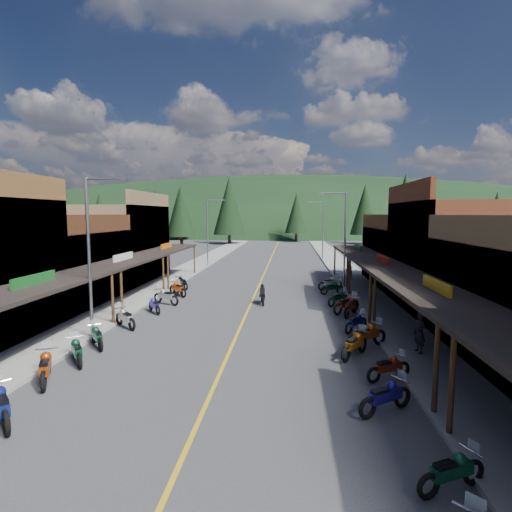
% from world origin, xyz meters
% --- Properties ---
extents(ground, '(220.00, 220.00, 0.00)m').
position_xyz_m(ground, '(0.00, 0.00, 0.00)').
color(ground, '#38383A').
rests_on(ground, ground).
extents(centerline, '(0.15, 90.00, 0.01)m').
position_xyz_m(centerline, '(0.00, 20.00, 0.01)').
color(centerline, gold).
rests_on(centerline, ground).
extents(sidewalk_west, '(3.40, 94.00, 0.15)m').
position_xyz_m(sidewalk_west, '(-8.70, 20.00, 0.07)').
color(sidewalk_west, gray).
rests_on(sidewalk_west, ground).
extents(sidewalk_east, '(3.40, 94.00, 0.15)m').
position_xyz_m(sidewalk_east, '(8.70, 20.00, 0.07)').
color(sidewalk_east, gray).
rests_on(sidewalk_east, ground).
extents(shop_west_2, '(10.90, 9.00, 6.20)m').
position_xyz_m(shop_west_2, '(-13.75, 1.70, 2.53)').
color(shop_west_2, '#3F2111').
rests_on(shop_west_2, ground).
extents(shop_west_3, '(10.90, 10.20, 8.20)m').
position_xyz_m(shop_west_3, '(-13.78, 11.30, 3.52)').
color(shop_west_3, brown).
rests_on(shop_west_3, ground).
extents(shop_east_2, '(10.90, 9.00, 8.20)m').
position_xyz_m(shop_east_2, '(13.78, 1.70, 3.52)').
color(shop_east_2, '#562B19').
rests_on(shop_east_2, ground).
extents(shop_east_3, '(10.90, 10.20, 6.20)m').
position_xyz_m(shop_east_3, '(13.75, 11.30, 2.53)').
color(shop_east_3, '#4C2D16').
rests_on(shop_east_3, ground).
extents(streetlight_0, '(2.16, 0.18, 8.00)m').
position_xyz_m(streetlight_0, '(-6.95, -6.00, 4.46)').
color(streetlight_0, gray).
rests_on(streetlight_0, ground).
extents(streetlight_1, '(2.16, 0.18, 8.00)m').
position_xyz_m(streetlight_1, '(-6.95, 22.00, 4.46)').
color(streetlight_1, gray).
rests_on(streetlight_1, ground).
extents(streetlight_2, '(2.16, 0.18, 8.00)m').
position_xyz_m(streetlight_2, '(6.95, 8.00, 4.46)').
color(streetlight_2, gray).
rests_on(streetlight_2, ground).
extents(streetlight_3, '(2.16, 0.18, 8.00)m').
position_xyz_m(streetlight_3, '(6.95, 30.00, 4.46)').
color(streetlight_3, gray).
rests_on(streetlight_3, ground).
extents(ridge_hill, '(310.00, 140.00, 60.00)m').
position_xyz_m(ridge_hill, '(0.00, 135.00, 0.00)').
color(ridge_hill, black).
rests_on(ridge_hill, ground).
extents(pine_0, '(5.04, 5.04, 11.00)m').
position_xyz_m(pine_0, '(-40.00, 62.00, 6.48)').
color(pine_0, black).
rests_on(pine_0, ground).
extents(pine_1, '(5.88, 5.88, 12.50)m').
position_xyz_m(pine_1, '(-24.00, 70.00, 7.24)').
color(pine_1, black).
rests_on(pine_1, ground).
extents(pine_2, '(6.72, 6.72, 14.00)m').
position_xyz_m(pine_2, '(-10.00, 58.00, 7.99)').
color(pine_2, black).
rests_on(pine_2, ground).
extents(pine_3, '(5.04, 5.04, 11.00)m').
position_xyz_m(pine_3, '(4.00, 66.00, 6.48)').
color(pine_3, black).
rests_on(pine_3, ground).
extents(pine_4, '(5.88, 5.88, 12.50)m').
position_xyz_m(pine_4, '(18.00, 60.00, 7.24)').
color(pine_4, black).
rests_on(pine_4, ground).
extents(pine_5, '(6.72, 6.72, 14.00)m').
position_xyz_m(pine_5, '(34.00, 72.00, 7.99)').
color(pine_5, black).
rests_on(pine_5, ground).
extents(pine_6, '(5.04, 5.04, 11.00)m').
position_xyz_m(pine_6, '(46.00, 64.00, 6.48)').
color(pine_6, black).
rests_on(pine_6, ground).
extents(pine_7, '(5.88, 5.88, 12.50)m').
position_xyz_m(pine_7, '(-32.00, 76.00, 7.24)').
color(pine_7, black).
rests_on(pine_7, ground).
extents(pine_8, '(4.48, 4.48, 10.00)m').
position_xyz_m(pine_8, '(-22.00, 40.00, 5.98)').
color(pine_8, black).
rests_on(pine_8, ground).
extents(pine_9, '(4.93, 4.93, 10.80)m').
position_xyz_m(pine_9, '(24.00, 45.00, 6.38)').
color(pine_9, black).
rests_on(pine_9, ground).
extents(pine_10, '(5.38, 5.38, 11.60)m').
position_xyz_m(pine_10, '(-18.00, 50.00, 6.78)').
color(pine_10, black).
rests_on(pine_10, ground).
extents(pine_11, '(5.82, 5.82, 12.40)m').
position_xyz_m(pine_11, '(20.00, 38.00, 7.19)').
color(pine_11, black).
rests_on(pine_11, ground).
extents(bike_west_2, '(2.17, 2.17, 1.32)m').
position_xyz_m(bike_west_2, '(-5.79, -14.03, 0.66)').
color(bike_west_2, navy).
rests_on(bike_west_2, ground).
extents(bike_west_3, '(1.75, 2.43, 1.33)m').
position_xyz_m(bike_west_3, '(-6.26, -11.12, 0.67)').
color(bike_west_3, '#AB3A0C').
rests_on(bike_west_3, ground).
extents(bike_west_4, '(1.81, 2.09, 1.20)m').
position_xyz_m(bike_west_4, '(-6.14, -9.18, 0.60)').
color(bike_west_4, '#0E4829').
rests_on(bike_west_4, ground).
extents(bike_west_5, '(1.78, 2.00, 1.16)m').
position_xyz_m(bike_west_5, '(-6.28, -7.15, 0.58)').
color(bike_west_5, '#0E4729').
rests_on(bike_west_5, ground).
extents(bike_west_6, '(2.11, 2.01, 1.25)m').
position_xyz_m(bike_west_6, '(-6.27, -3.92, 0.62)').
color(bike_west_6, '#9F9FA4').
rests_on(bike_west_6, ground).
extents(bike_west_7, '(1.67, 1.89, 1.09)m').
position_xyz_m(bike_west_7, '(-5.82, -0.54, 0.54)').
color(bike_west_7, navy).
rests_on(bike_west_7, ground).
extents(bike_west_8, '(2.32, 1.70, 1.28)m').
position_xyz_m(bike_west_8, '(-5.82, 1.84, 0.64)').
color(bike_west_8, gray).
rests_on(bike_west_8, ground).
extents(bike_west_9, '(2.15, 2.07, 1.28)m').
position_xyz_m(bike_west_9, '(-5.82, 4.73, 0.64)').
color(bike_west_9, '#AE370C').
rests_on(bike_west_9, ground).
extents(bike_west_10, '(1.40, 1.95, 1.07)m').
position_xyz_m(bike_west_10, '(-5.84, 5.37, 0.53)').
color(bike_west_10, '#C7720E').
rests_on(bike_west_10, ground).
extents(bike_west_11, '(1.92, 2.08, 1.22)m').
position_xyz_m(bike_west_11, '(-6.29, 7.56, 0.61)').
color(bike_west_11, black).
rests_on(bike_west_11, ground).
extents(bike_east_1, '(1.95, 1.37, 1.06)m').
position_xyz_m(bike_east_1, '(6.37, -15.89, 0.53)').
color(bike_east_1, '#0E4829').
rests_on(bike_east_1, ground).
extents(bike_east_2, '(2.16, 1.78, 1.21)m').
position_xyz_m(bike_east_2, '(5.73, -12.37, 0.61)').
color(bike_east_2, navy).
rests_on(bike_east_2, ground).
extents(bike_east_3, '(2.01, 1.47, 1.10)m').
position_xyz_m(bike_east_3, '(6.43, -9.81, 0.55)').
color(bike_east_3, maroon).
rests_on(bike_east_3, ground).
extents(bike_east_4, '(1.88, 2.22, 1.26)m').
position_xyz_m(bike_east_4, '(5.55, -7.41, 0.63)').
color(bike_east_4, '#9F550B').
rests_on(bike_east_4, ground).
extents(bike_east_5, '(2.36, 1.92, 1.32)m').
position_xyz_m(bike_east_5, '(6.30, -6.11, 0.66)').
color(bike_east_5, '#C64B0E').
rests_on(bike_east_5, ground).
extents(bike_east_6, '(1.78, 1.91, 1.12)m').
position_xyz_m(bike_east_6, '(6.24, -3.54, 0.56)').
color(bike_east_6, navy).
rests_on(bike_east_6, ground).
extents(bike_east_7, '(1.63, 2.32, 1.27)m').
position_xyz_m(bike_east_7, '(6.44, -0.22, 0.63)').
color(bike_east_7, maroon).
rests_on(bike_east_7, ground).
extents(bike_east_8, '(2.21, 2.09, 1.30)m').
position_xyz_m(bike_east_8, '(6.28, 0.44, 0.65)').
color(bike_east_8, maroon).
rests_on(bike_east_8, ground).
extents(bike_east_9, '(1.92, 1.89, 1.16)m').
position_xyz_m(bike_east_9, '(6.02, 2.55, 0.58)').
color(bike_east_9, '#0B381B').
rests_on(bike_east_9, ground).
extents(bike_east_10, '(2.08, 1.44, 1.14)m').
position_xyz_m(bike_east_10, '(6.00, 6.47, 0.57)').
color(bike_east_10, '#0C3C1E').
rests_on(bike_east_10, ground).
extents(bike_east_11, '(2.34, 1.78, 1.30)m').
position_xyz_m(bike_east_11, '(6.03, 8.22, 0.65)').
color(bike_east_11, '#AAAAAF').
rests_on(bike_east_11, ground).
extents(rider_on_bike, '(0.89, 1.99, 1.46)m').
position_xyz_m(rider_on_bike, '(0.82, 2.53, 0.58)').
color(rider_on_bike, black).
rests_on(rider_on_bike, ground).
extents(pedestrian_east_a, '(0.61, 0.77, 1.85)m').
position_xyz_m(pedestrian_east_a, '(8.42, -7.00, 1.07)').
color(pedestrian_east_a, black).
rests_on(pedestrian_east_a, sidewalk_east).
extents(pedestrian_east_b, '(0.95, 0.87, 1.70)m').
position_xyz_m(pedestrian_east_b, '(8.22, 13.07, 1.00)').
color(pedestrian_east_b, brown).
rests_on(pedestrian_east_b, sidewalk_east).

